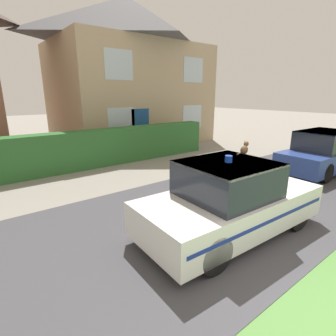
# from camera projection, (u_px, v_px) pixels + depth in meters

# --- Properties ---
(road_strip) EXTENTS (28.00, 5.17, 0.01)m
(road_strip) POSITION_uv_depth(u_px,v_px,m) (168.00, 227.00, 5.69)
(road_strip) COLOR #424247
(road_strip) RESTS_ON ground
(garden_hedge) EXTENTS (10.49, 0.72, 1.45)m
(garden_hedge) POSITION_uv_depth(u_px,v_px,m) (98.00, 148.00, 10.40)
(garden_hedge) COLOR #2D662D
(garden_hedge) RESTS_ON ground
(police_car) EXTENTS (4.03, 1.89, 1.66)m
(police_car) POSITION_uv_depth(u_px,v_px,m) (230.00, 201.00, 5.31)
(police_car) COLOR black
(police_car) RESTS_ON road_strip
(cat) EXTENTS (0.30, 0.18, 0.25)m
(cat) POSITION_uv_depth(u_px,v_px,m) (244.00, 149.00, 5.09)
(cat) COLOR brown
(cat) RESTS_ON police_car
(neighbour_car_near) EXTENTS (4.13, 1.68, 1.52)m
(neighbour_car_near) POSITION_uv_depth(u_px,v_px,m) (324.00, 153.00, 9.58)
(neighbour_car_near) COLOR black
(neighbour_car_near) RESTS_ON road_strip
(house_right) EXTENTS (8.64, 6.30, 7.93)m
(house_right) POSITION_uv_depth(u_px,v_px,m) (130.00, 72.00, 15.26)
(house_right) COLOR tan
(house_right) RESTS_ON ground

